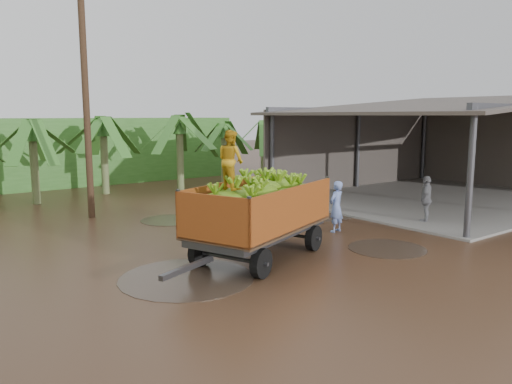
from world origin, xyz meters
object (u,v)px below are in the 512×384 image
Objects in this scene: man_blue at (336,207)px; utility_pole at (86,95)px; banana_trailer at (259,210)px; man_grey at (426,199)px.

man_blue is 0.19× the size of utility_pole.
banana_trailer reaches higher than man_blue.
banana_trailer reaches higher than man_grey.
man_grey is at bearing 152.58° from man_blue.
banana_trailer is 3.58× the size of man_blue.
banana_trailer is 7.33m from man_grey.
utility_pole reaches higher than man_blue.
man_grey reaches higher than man_blue.
utility_pole is (-5.53, 7.07, 3.62)m from man_blue.
utility_pole is at bearing -70.32° from man_grey.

